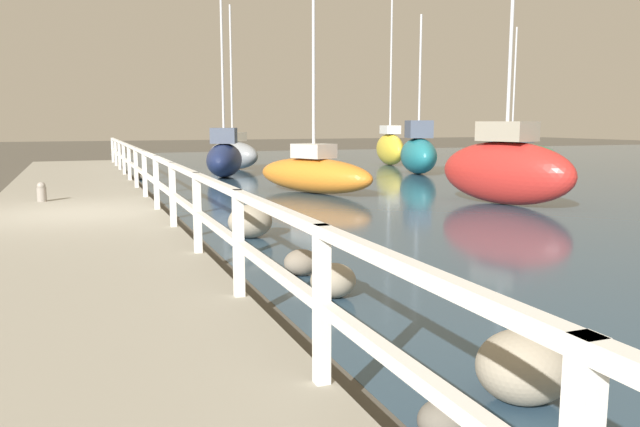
{
  "coord_description": "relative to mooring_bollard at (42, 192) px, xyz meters",
  "views": [
    {
      "loc": [
        0.15,
        -13.03,
        2.04
      ],
      "look_at": [
        4.04,
        -3.03,
        0.46
      ],
      "focal_mm": 35.0,
      "sensor_mm": 36.0,
      "label": 1
    }
  ],
  "objects": [
    {
      "name": "ground_plane",
      "position": [
        0.64,
        -2.23,
        -0.49
      ],
      "size": [
        120.0,
        120.0,
        0.0
      ],
      "primitive_type": "plane",
      "color": "#4C473D"
    },
    {
      "name": "dock_walkway",
      "position": [
        0.64,
        -2.23,
        -0.35
      ],
      "size": [
        3.45,
        36.0,
        0.27
      ],
      "color": "gray",
      "rests_on": "ground"
    },
    {
      "name": "railing",
      "position": [
        2.27,
        -2.23,
        0.52
      ],
      "size": [
        0.1,
        32.5,
        1.1
      ],
      "color": "white",
      "rests_on": "dock_walkway"
    },
    {
      "name": "boulder_far_strip",
      "position": [
        3.59,
        -4.65,
        -0.19
      ],
      "size": [
        0.79,
        0.71,
        0.59
      ],
      "color": "gray",
      "rests_on": "ground"
    },
    {
      "name": "boulder_mid_strip",
      "position": [
        3.75,
        -11.76,
        -0.22
      ],
      "size": [
        0.72,
        0.65,
        0.54
      ],
      "color": "gray",
      "rests_on": "ground"
    },
    {
      "name": "boulder_near_dock",
      "position": [
        2.9,
        -12.03,
        -0.35
      ],
      "size": [
        0.36,
        0.32,
        0.27
      ],
      "color": "#666056",
      "rests_on": "ground"
    },
    {
      "name": "boulder_upstream",
      "position": [
        3.5,
        -8.71,
        -0.28
      ],
      "size": [
        0.54,
        0.49,
        0.41
      ],
      "color": "gray",
      "rests_on": "ground"
    },
    {
      "name": "boulder_downstream",
      "position": [
        2.89,
        7.64,
        -0.34
      ],
      "size": [
        0.4,
        0.36,
        0.3
      ],
      "color": "slate",
      "rests_on": "ground"
    },
    {
      "name": "boulder_water_edge",
      "position": [
        3.51,
        -7.57,
        -0.31
      ],
      "size": [
        0.47,
        0.43,
        0.35
      ],
      "color": "slate",
      "rests_on": "ground"
    },
    {
      "name": "mooring_bollard",
      "position": [
        0.0,
        0.0,
        0.0
      ],
      "size": [
        0.21,
        0.21,
        0.45
      ],
      "color": "gray",
      "rests_on": "dock_walkway"
    },
    {
      "name": "sailboat_red",
      "position": [
        10.69,
        -2.52,
        0.39
      ],
      "size": [
        2.29,
        3.96,
        6.7
      ],
      "rotation": [
        0.0,
        0.0,
        0.3
      ],
      "color": "red",
      "rests_on": "water_surface"
    },
    {
      "name": "sailboat_green",
      "position": [
        21.59,
        11.07,
        0.17
      ],
      "size": [
        2.9,
        5.03,
        6.73
      ],
      "rotation": [
        0.0,
        0.0,
        0.34
      ],
      "color": "#236B42",
      "rests_on": "water_surface"
    },
    {
      "name": "sailboat_teal",
      "position": [
        13.43,
        6.46,
        0.36
      ],
      "size": [
        2.23,
        3.5,
        6.14
      ],
      "rotation": [
        0.0,
        0.0,
        -0.31
      ],
      "color": "#1E707A",
      "rests_on": "water_surface"
    },
    {
      "name": "sailboat_orange",
      "position": [
        7.15,
        1.57,
        0.1
      ],
      "size": [
        2.87,
        4.43,
        7.05
      ],
      "rotation": [
        0.0,
        0.0,
        0.43
      ],
      "color": "orange",
      "rests_on": "water_surface"
    },
    {
      "name": "sailboat_gray",
      "position": [
        7.15,
        11.6,
        0.21
      ],
      "size": [
        2.38,
        3.37,
        6.96
      ],
      "rotation": [
        0.0,
        0.0,
        0.41
      ],
      "color": "gray",
      "rests_on": "water_surface"
    },
    {
      "name": "sailboat_yellow",
      "position": [
        14.81,
        11.51,
        0.36
      ],
      "size": [
        1.76,
        3.87,
        8.0
      ],
      "rotation": [
        0.0,
        0.0,
        -0.22
      ],
      "color": "gold",
      "rests_on": "water_surface"
    },
    {
      "name": "sailboat_navy",
      "position": [
        5.91,
        7.73,
        0.28
      ],
      "size": [
        2.25,
        3.49,
        7.65
      ],
      "rotation": [
        0.0,
        0.0,
        -0.33
      ],
      "color": "#192347",
      "rests_on": "water_surface"
    }
  ]
}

